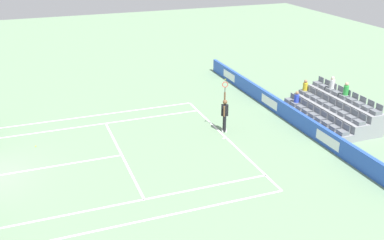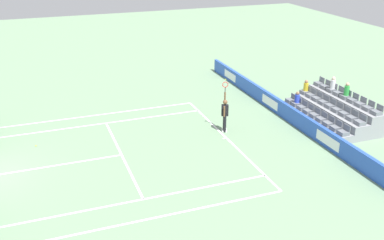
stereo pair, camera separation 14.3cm
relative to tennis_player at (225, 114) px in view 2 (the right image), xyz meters
name	(u,v)px [view 2 (the right image)]	position (x,y,z in m)	size (l,w,h in m)	color
line_baseline	(226,138)	(-0.85, 0.26, -0.99)	(10.97, 0.10, 0.01)	white
line_service	(122,155)	(-0.85, 5.75, -0.99)	(8.23, 0.10, 0.01)	white
line_centre_service	(52,166)	(-0.85, 8.95, -0.99)	(0.10, 6.40, 0.01)	white
line_singles_sideline_left	(98,124)	(3.26, 6.20, -0.99)	(0.10, 11.89, 0.01)	white
line_singles_sideline_right	(132,201)	(-4.97, 6.20, -0.99)	(0.10, 11.89, 0.01)	white
line_doubles_sideline_left	(94,115)	(4.63, 6.20, -0.99)	(0.10, 11.89, 0.01)	white
line_doubles_sideline_right	(141,221)	(-6.34, 6.20, -0.99)	(0.10, 11.89, 0.01)	white
line_centre_mark	(225,138)	(-0.85, 0.36, -0.99)	(0.10, 0.20, 0.01)	white
sponsor_barrier	(297,119)	(-0.85, -3.96, -0.54)	(22.73, 0.22, 0.91)	blue
tennis_player	(225,114)	(0.00, 0.00, 0.00)	(0.51, 0.43, 2.85)	black
stadium_stand	(333,112)	(-0.84, -6.27, -0.45)	(5.58, 2.85, 2.20)	gray
loose_tennis_ball	(36,146)	(1.53, 9.55, -0.96)	(0.07, 0.07, 0.07)	#D1E533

